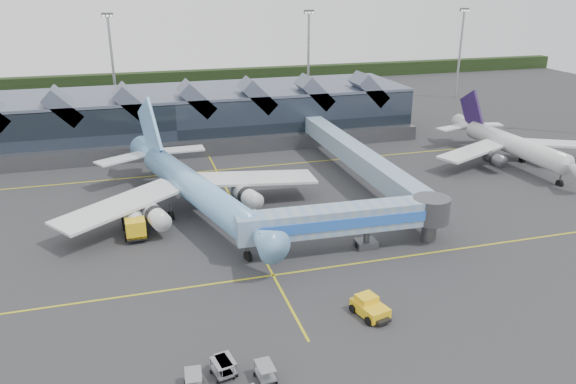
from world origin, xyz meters
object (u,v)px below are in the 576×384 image
object	(u,v)px
jet_bridge	(358,218)
main_airliner	(192,186)
regional_jet	(511,144)
pushback_tug	(370,307)
fuel_truck	(133,217)

from	to	relation	value
jet_bridge	main_airliner	bearing A→B (deg)	139.28
main_airliner	jet_bridge	distance (m)	22.83
main_airliner	jet_bridge	bearing A→B (deg)	-58.43
regional_jet	pushback_tug	bearing A→B (deg)	-141.46
pushback_tug	main_airliner	bearing A→B (deg)	99.67
pushback_tug	jet_bridge	bearing A→B (deg)	57.90
regional_jet	fuel_truck	distance (m)	62.16
fuel_truck	pushback_tug	bearing A→B (deg)	-54.47
main_airliner	jet_bridge	size ratio (longest dim) A/B	1.62
fuel_truck	regional_jet	bearing A→B (deg)	6.47
regional_jet	pushback_tug	size ratio (longest dim) A/B	7.27
regional_jet	jet_bridge	xyz separation A→B (m)	(-36.91, -22.57, 0.35)
jet_bridge	fuel_truck	world-z (taller)	jet_bridge
fuel_truck	pushback_tug	distance (m)	32.53
jet_bridge	fuel_truck	bearing A→B (deg)	154.90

